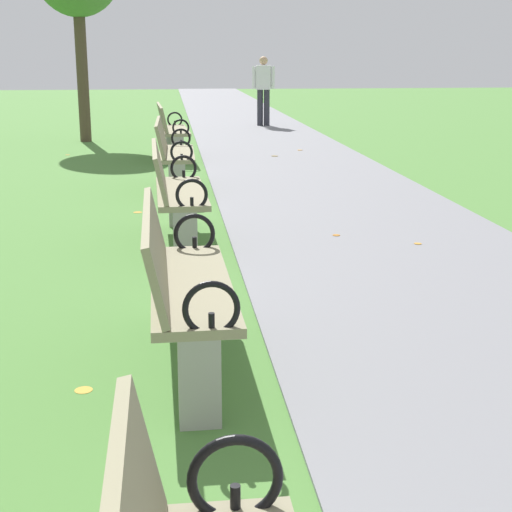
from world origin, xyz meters
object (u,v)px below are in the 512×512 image
at_px(park_bench_3, 181,284).
at_px(park_bench_6, 171,130).
at_px(park_bench_4, 175,192).
at_px(park_bench_5, 173,153).
at_px(pedestrian_walking, 263,87).

relative_size(park_bench_3, park_bench_6, 0.99).
distance_m(park_bench_3, park_bench_6, 8.84).
bearing_deg(park_bench_4, park_bench_5, 90.00).
bearing_deg(park_bench_3, park_bench_4, 90.00).
xyz_separation_m(park_bench_5, pedestrian_walking, (2.24, 8.74, 0.44)).
relative_size(park_bench_6, pedestrian_walking, 1.00).
relative_size(park_bench_4, park_bench_5, 1.00).
relative_size(park_bench_3, park_bench_4, 1.00).
xyz_separation_m(park_bench_3, park_bench_4, (0.00, 2.94, 0.00)).
xyz_separation_m(park_bench_3, park_bench_5, (-0.00, 5.78, 0.00)).
bearing_deg(park_bench_6, pedestrian_walking, 68.47).
height_order(park_bench_3, park_bench_5, same).
distance_m(park_bench_5, pedestrian_walking, 9.04).
xyz_separation_m(park_bench_3, park_bench_6, (0.00, 8.84, 0.00)).
distance_m(park_bench_3, pedestrian_walking, 14.71).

